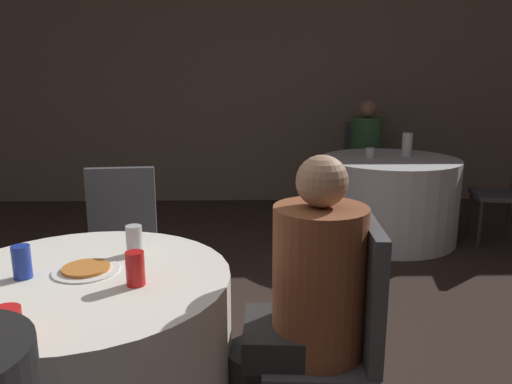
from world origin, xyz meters
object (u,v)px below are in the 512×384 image
Objects in this scene: chair_near_east at (344,325)px; soda_can_blue at (22,262)px; chair_near_north at (121,238)px; soda_can_silver at (134,240)px; pizza_plate_near at (86,269)px; person_floral_shirt at (300,313)px; person_green_jacket at (367,157)px; table_near at (90,366)px; table_far at (388,199)px; chair_far_east at (512,181)px; bottle_far at (407,145)px; chair_far_north at (363,159)px; soda_can_red at (135,269)px.

chair_near_east is 7.73× the size of soda_can_blue.
chair_near_north is 7.73× the size of soda_can_silver.
chair_near_east is 3.83× the size of pizza_plate_near.
person_floral_shirt is 3.67m from person_green_jacket.
table_near and table_far have the same top height.
soda_can_silver is (-1.74, -3.22, 0.19)m from person_green_jacket.
chair_far_east reaches higher than table_far.
person_floral_shirt is 3.04m from bottle_far.
person_green_jacket reaches higher than chair_far_east.
bottle_far is (1.10, 2.76, 0.28)m from chair_near_east.
table_far is 1.04m from chair_far_north.
person_green_jacket is (-0.00, -0.16, 0.04)m from chair_far_north.
table_near is 3.94m from person_green_jacket.
chair_far_east is 3.23m from person_floral_shirt.
chair_far_north is at bearing 62.42° from table_near.
person_green_jacket is (1.09, 3.50, 0.00)m from person_floral_shirt.
soda_can_blue is at bearing -146.30° from soda_can_silver.
table_far is 3.18m from soda_can_red.
soda_can_red is (0.21, -0.08, 0.43)m from table_near.
person_floral_shirt is (-0.16, 0.01, 0.04)m from chair_near_east.
soda_can_silver is 1.00× the size of soda_can_blue.
soda_can_red is at bearing 65.00° from person_green_jacket.
person_floral_shirt reaches higher than soda_can_red.
chair_far_north is at bearing 62.07° from pizza_plate_near.
chair_far_north is at bearing -10.52° from chair_near_east.
chair_far_east is (2.98, 1.45, 0.00)m from chair_near_north.
person_green_jacket is 9.79× the size of soda_can_silver.
soda_can_red is at bearing 65.98° from chair_far_north.
pizza_plate_near is at bearing 90.03° from table_near.
soda_can_blue reaches higher than pizza_plate_near.
table_near is 0.92× the size of person_floral_shirt.
person_green_jacket reaches higher than chair_near_east.
soda_can_blue is at bearing 91.08° from person_floral_shirt.
table_near is 1.15× the size of chair_far_east.
person_floral_shirt is at bearing 149.93° from chair_far_east.
soda_can_red is 0.43m from soda_can_blue.
chair_near_east is 7.73× the size of soda_can_silver.
soda_can_red is (0.21, -0.13, 0.05)m from pizza_plate_near.
chair_near_north is 3.83× the size of pizza_plate_near.
chair_near_north is 2.79m from bottle_far.
person_floral_shirt is (-1.09, -3.66, 0.04)m from chair_far_north.
soda_can_blue is (-0.35, -0.24, 0.00)m from soda_can_silver.
soda_can_silver is (0.14, 0.23, 0.43)m from table_near.
person_floral_shirt is 4.81× the size of pizza_plate_near.
person_green_jacket is at bearing 90.00° from chair_far_north.
soda_can_blue is at bearing -128.82° from table_far.
table_near is 0.51m from soda_can_silver.
chair_far_north is 0.17m from person_green_jacket.
soda_can_silver is at bearing 63.11° from chair_far_north.
chair_far_east is at bearing 39.23° from pizza_plate_near.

